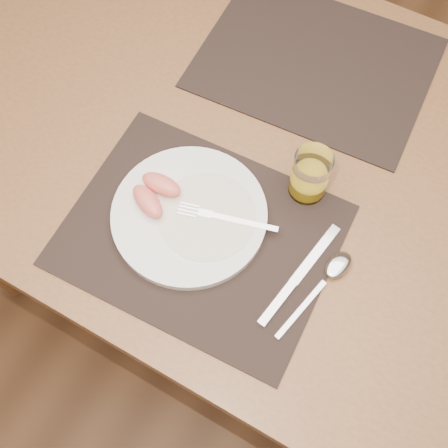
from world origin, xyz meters
The scene contains 11 objects.
ground centered at (0.00, 0.00, 0.00)m, with size 5.00×5.00×0.00m, color brown.
table centered at (0.00, 0.00, 0.67)m, with size 1.40×0.90×0.75m.
placemat_near centered at (-0.02, -0.22, 0.75)m, with size 0.45×0.35×0.00m, color black.
placemat_far centered at (-0.01, 0.22, 0.75)m, with size 0.45×0.35×0.00m, color black.
plate centered at (-0.06, -0.20, 0.76)m, with size 0.27×0.27×0.02m, color white.
plate_dressing centered at (-0.03, -0.19, 0.77)m, with size 0.17×0.17×0.00m.
fork centered at (-0.01, -0.18, 0.77)m, with size 0.17×0.06×0.00m.
knife centered at (0.16, -0.22, 0.76)m, with size 0.05×0.22×0.01m.
spoon centered at (0.20, -0.17, 0.76)m, with size 0.06×0.19×0.01m.
juice_glass centered at (0.10, -0.05, 0.80)m, with size 0.07×0.07×0.10m.
grapefruit_wedges centered at (-0.12, -0.20, 0.79)m, with size 0.08×0.09×0.03m.
Camera 1 is at (0.21, -0.54, 1.63)m, focal length 45.00 mm.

